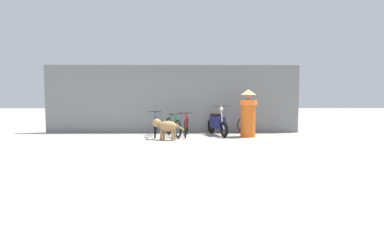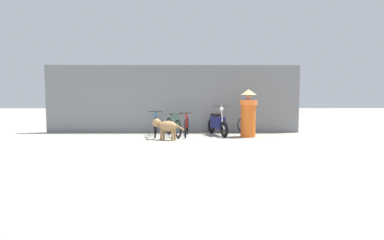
% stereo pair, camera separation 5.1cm
% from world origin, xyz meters
% --- Properties ---
extents(ground_plane, '(60.00, 60.00, 0.00)m').
position_xyz_m(ground_plane, '(0.00, 0.00, 0.00)').
color(ground_plane, '#9E998E').
extents(shop_wall_back, '(9.90, 0.20, 2.63)m').
position_xyz_m(shop_wall_back, '(0.00, 3.32, 1.32)').
color(shop_wall_back, slate).
rests_on(shop_wall_back, ground).
extents(bicycle_0, '(0.46, 1.71, 0.91)m').
position_xyz_m(bicycle_0, '(-0.57, 2.22, 0.38)').
color(bicycle_0, black).
rests_on(bicycle_0, ground).
extents(bicycle_1, '(0.67, 1.62, 0.83)m').
position_xyz_m(bicycle_1, '(0.07, 2.15, 0.34)').
color(bicycle_1, black).
rests_on(bicycle_1, ground).
extents(bicycle_2, '(0.46, 1.70, 0.86)m').
position_xyz_m(bicycle_2, '(0.54, 2.20, 0.36)').
color(bicycle_2, black).
rests_on(bicycle_2, ground).
extents(motorcycle, '(0.69, 1.78, 1.10)m').
position_xyz_m(motorcycle, '(1.67, 2.40, 0.43)').
color(motorcycle, black).
rests_on(motorcycle, ground).
extents(stray_dog, '(1.12, 0.64, 0.69)m').
position_xyz_m(stray_dog, '(-0.14, 1.20, 0.46)').
color(stray_dog, '#997247').
rests_on(stray_dog, ground).
extents(person_in_robes, '(0.86, 0.86, 1.67)m').
position_xyz_m(person_in_robes, '(2.70, 1.96, 0.85)').
color(person_in_robes, orange).
rests_on(person_in_robes, ground).
extents(spare_tire_left, '(0.63, 0.16, 0.63)m').
position_xyz_m(spare_tire_left, '(2.80, 3.07, 0.32)').
color(spare_tire_left, black).
rests_on(spare_tire_left, ground).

